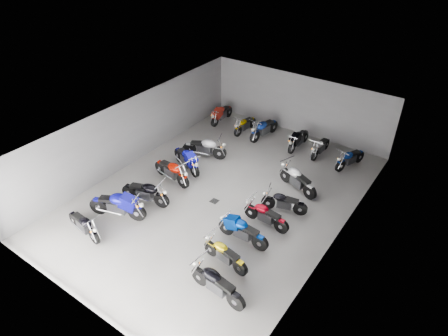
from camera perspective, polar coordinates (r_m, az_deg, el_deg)
The scene contains 24 objects.
ground at distance 17.10m, azimuth -0.39°, elevation -3.91°, with size 14.00×14.00×0.00m, color #9B9893.
wall_back at distance 21.55m, azimuth 10.63°, elevation 8.91°, with size 10.00×0.10×3.20m, color slate.
wall_left at distance 19.12m, azimuth -12.74°, elevation 5.31°, with size 0.10×14.00×3.20m, color slate.
wall_right at distance 14.40m, azimuth 16.07°, elevation -5.73°, with size 0.10×14.00×3.20m, color slate.
ceiling at distance 15.34m, azimuth -0.44°, elevation 5.66°, with size 10.00×14.00×0.04m, color black.
drain_grate at distance 16.78m, azimuth -1.39°, elevation -4.74°, with size 0.32×0.32×0.01m, color black.
motorcycle_left_a at distance 15.82m, azimuth -19.40°, elevation -7.64°, with size 1.98×0.47×0.87m.
motorcycle_left_b at distance 16.19m, azimuth -14.93°, elevation -5.15°, with size 2.30×0.99×1.06m.
motorcycle_left_c at distance 16.69m, azimuth -11.13°, elevation -3.44°, with size 2.17×0.65×0.97m.
motorcycle_left_d at distance 17.80m, azimuth -7.45°, elevation -0.43°, with size 2.19×0.53×0.97m.
motorcycle_left_e at distance 18.54m, azimuth -5.35°, elevation 1.26°, with size 2.10×0.98×0.97m.
motorcycle_left_f at distance 19.37m, azimuth -2.76°, elevation 2.92°, with size 2.12×0.95×0.98m.
motorcycle_right_a at distance 12.96m, azimuth -1.06°, elevation -16.21°, with size 2.16×0.47×0.95m.
motorcycle_right_b at distance 13.89m, azimuth 0.11°, elevation -12.19°, with size 1.91×0.43×0.84m.
motorcycle_right_c at distance 14.67m, azimuth 2.64°, elevation -8.95°, with size 2.09×0.41×0.92m.
motorcycle_right_d at distance 15.44m, azimuth 5.97°, elevation -6.69°, with size 1.98×0.40×0.87m.
motorcycle_right_e at distance 16.18m, azimuth 8.53°, elevation -4.85°, with size 1.83×0.66×0.83m.
motorcycle_right_f at distance 17.43m, azimuth 10.43°, elevation -1.61°, with size 2.08×0.88×0.95m.
motorcycle_back_a at distance 22.72m, azimuth -0.37°, elevation 7.75°, with size 0.43×2.05×0.90m.
motorcycle_back_b at distance 21.67m, azimuth 3.00°, elevation 6.22°, with size 0.39×1.86×0.82m.
motorcycle_back_c at distance 21.18m, azimuth 5.71°, elevation 5.64°, with size 0.52×2.19×0.97m.
motorcycle_back_d at distance 20.50m, azimuth 10.58°, elevation 4.07°, with size 0.40×2.04×0.90m.
motorcycle_back_e at distance 20.14m, azimuth 13.61°, elevation 2.97°, with size 0.37×1.89×0.83m.
motorcycle_back_f at distance 19.56m, azimuth 17.55°, elevation 1.33°, with size 0.74×1.89×0.86m.
Camera 1 is at (7.91, -10.99, 10.44)m, focal length 32.00 mm.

